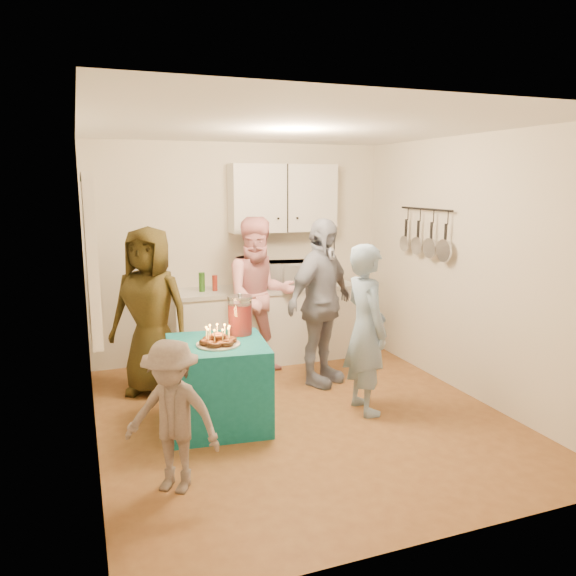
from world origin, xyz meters
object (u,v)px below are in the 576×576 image
object	(u,v)px
counter	(264,326)
child_near_left	(172,416)
woman_back_left	(150,311)
microwave	(290,273)
woman_back_center	(260,296)
man_birthday	(366,329)
punch_jar	(240,316)
woman_back_right	(321,303)
party_table	(218,384)

from	to	relation	value
counter	child_near_left	xyz separation A→B (m)	(-1.51, -2.56, 0.12)
counter	woman_back_left	world-z (taller)	woman_back_left
microwave	woman_back_center	world-z (taller)	woman_back_center
microwave	man_birthday	size ratio (longest dim) A/B	0.33
woman_back_left	punch_jar	bearing A→B (deg)	-15.94
woman_back_left	woman_back_center	distance (m)	1.25
microwave	punch_jar	distance (m)	1.75
woman_back_center	child_near_left	bearing A→B (deg)	-120.97
woman_back_center	punch_jar	bearing A→B (deg)	-116.22
woman_back_right	child_near_left	distance (m)	2.45
microwave	man_birthday	bearing A→B (deg)	-77.76
microwave	woman_back_center	xyz separation A→B (m)	(-0.51, -0.38, -0.17)
punch_jar	woman_back_left	xyz separation A→B (m)	(-0.71, 0.83, -0.07)
microwave	man_birthday	distance (m)	1.80
counter	woman_back_center	xyz separation A→B (m)	(-0.17, -0.38, 0.45)
party_table	counter	bearing A→B (deg)	59.06
woman_back_right	child_near_left	size ratio (longest dim) A/B	1.63
counter	woman_back_right	distance (m)	1.11
microwave	punch_jar	xyz separation A→B (m)	(-1.03, -1.41, -0.13)
party_table	woman_back_left	xyz separation A→B (m)	(-0.44, 1.02, 0.48)
microwave	woman_back_center	bearing A→B (deg)	-133.55
counter	woman_back_center	size ratio (longest dim) A/B	1.25
party_table	man_birthday	world-z (taller)	man_birthday
microwave	woman_back_center	distance (m)	0.65
woman_back_left	woman_back_right	world-z (taller)	woman_back_right
woman_back_right	child_near_left	xyz separation A→B (m)	(-1.83, -1.60, -0.34)
child_near_left	punch_jar	bearing A→B (deg)	90.27
punch_jar	woman_back_left	world-z (taller)	woman_back_left
man_birthday	child_near_left	size ratio (longest dim) A/B	1.46
man_birthday	child_near_left	bearing A→B (deg)	112.89
woman_back_left	microwave	bearing A→B (deg)	52.01
woman_back_left	child_near_left	world-z (taller)	woman_back_left
party_table	punch_jar	distance (m)	0.64
child_near_left	woman_back_center	bearing A→B (deg)	94.18
woman_back_center	child_near_left	xyz separation A→B (m)	(-1.34, -2.18, -0.34)
party_table	man_birthday	bearing A→B (deg)	-7.31
woman_back_center	woman_back_right	bearing A→B (deg)	-49.24
man_birthday	party_table	bearing A→B (deg)	83.56
woman_back_left	woman_back_center	world-z (taller)	woman_back_center
microwave	party_table	size ratio (longest dim) A/B	0.62
woman_back_center	woman_back_right	distance (m)	0.76
man_birthday	child_near_left	distance (m)	2.09
microwave	punch_jar	bearing A→B (deg)	-116.30
microwave	party_table	distance (m)	2.17
woman_back_left	child_near_left	xyz separation A→B (m)	(-0.11, -1.98, -0.31)
party_table	punch_jar	world-z (taller)	punch_jar
microwave	woman_back_left	world-z (taller)	woman_back_left
microwave	woman_back_right	size ratio (longest dim) A/B	0.30
counter	woman_back_right	xyz separation A→B (m)	(0.32, -0.96, 0.46)
woman_back_right	party_table	bearing A→B (deg)	175.65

